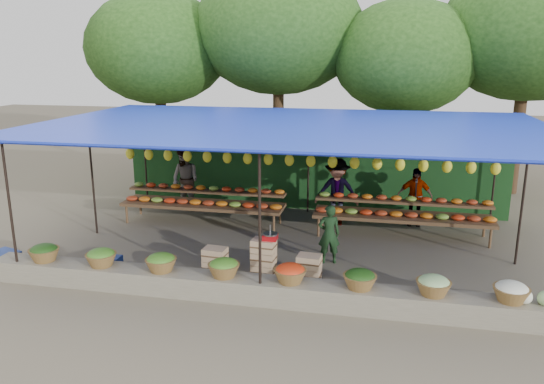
% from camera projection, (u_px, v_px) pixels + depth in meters
% --- Properties ---
extents(ground, '(60.00, 60.00, 0.00)m').
position_uv_depth(ground, '(289.00, 247.00, 12.05)').
color(ground, '#695D4D').
rests_on(ground, ground).
extents(stone_curb, '(10.60, 0.55, 0.40)m').
position_uv_depth(stone_curb, '(262.00, 290.00, 9.40)').
color(stone_curb, '#686253').
rests_on(stone_curb, ground).
extents(stall_canopy, '(10.80, 6.60, 2.82)m').
position_uv_depth(stall_canopy, '(291.00, 130.00, 11.44)').
color(stall_canopy, black).
rests_on(stall_canopy, ground).
extents(produce_baskets, '(8.98, 0.58, 0.34)m').
position_uv_depth(produce_baskets, '(257.00, 271.00, 9.32)').
color(produce_baskets, brown).
rests_on(produce_baskets, stone_curb).
extents(netting_backdrop, '(10.60, 0.06, 2.50)m').
position_uv_depth(netting_backdrop, '(310.00, 166.00, 14.72)').
color(netting_backdrop, '#1F4C1B').
rests_on(netting_backdrop, ground).
extents(tree_row, '(16.51, 5.50, 7.12)m').
position_uv_depth(tree_row, '(341.00, 39.00, 16.53)').
color(tree_row, '#331D12').
rests_on(tree_row, ground).
extents(fruit_table_left, '(4.21, 0.95, 0.93)m').
position_uv_depth(fruit_table_left, '(204.00, 200.00, 13.68)').
color(fruit_table_left, '#4F321F').
rests_on(fruit_table_left, ground).
extents(fruit_table_right, '(4.21, 0.95, 0.93)m').
position_uv_depth(fruit_table_right, '(403.00, 212.00, 12.67)').
color(fruit_table_right, '#4F321F').
rests_on(fruit_table_right, ground).
extents(crate_counter, '(2.38, 0.38, 0.77)m').
position_uv_depth(crate_counter, '(262.00, 261.00, 10.41)').
color(crate_counter, tan).
rests_on(crate_counter, ground).
extents(weighing_scale, '(0.29, 0.29, 0.31)m').
position_uv_depth(weighing_scale, '(270.00, 236.00, 10.24)').
color(weighing_scale, '#B60E14').
rests_on(weighing_scale, crate_counter).
extents(vendor_seated, '(0.52, 0.41, 1.27)m').
position_uv_depth(vendor_seated, '(329.00, 234.00, 11.01)').
color(vendor_seated, '#173218').
rests_on(vendor_seated, ground).
extents(customer_left, '(1.03, 0.92, 1.74)m').
position_uv_depth(customer_left, '(185.00, 180.00, 14.74)').
color(customer_left, slate).
rests_on(customer_left, ground).
extents(customer_mid, '(1.12, 0.66, 1.72)m').
position_uv_depth(customer_mid, '(337.00, 192.00, 13.48)').
color(customer_mid, slate).
rests_on(customer_mid, ground).
extents(customer_right, '(0.89, 0.40, 1.49)m').
position_uv_depth(customer_right, '(415.00, 197.00, 13.47)').
color(customer_right, slate).
rests_on(customer_right, ground).
extents(blue_crate_front, '(0.64, 0.54, 0.33)m').
position_uv_depth(blue_crate_front, '(6.00, 259.00, 10.92)').
color(blue_crate_front, navy).
rests_on(blue_crate_front, ground).
extents(blue_crate_back, '(0.53, 0.39, 0.31)m').
position_uv_depth(blue_crate_back, '(107.00, 264.00, 10.67)').
color(blue_crate_back, navy).
rests_on(blue_crate_back, ground).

